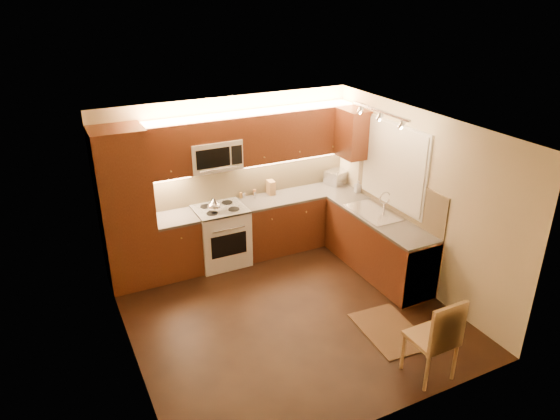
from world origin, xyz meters
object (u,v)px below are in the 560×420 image
kettle (214,205)px  dining_chair (431,336)px  toaster_oven (337,177)px  soap_bottle (358,186)px  stove (221,235)px  microwave (214,154)px  sink (374,208)px  knife_block (271,187)px

kettle → dining_chair: kettle is taller
toaster_oven → kettle: bearing=166.7°
toaster_oven → soap_bottle: (0.09, -0.48, -0.02)m
stove → soap_bottle: soap_bottle is taller
dining_chair → microwave: bearing=108.1°
stove → soap_bottle: bearing=-8.5°
microwave → sink: microwave is taller
soap_bottle → knife_block: bearing=162.1°
microwave → stove: bearing=-90.0°
microwave → knife_block: bearing=4.3°
kettle → knife_block: 1.11m
microwave → dining_chair: microwave is taller
knife_block → soap_bottle: (1.29, -0.54, -0.02)m
microwave → knife_block: (0.95, 0.07, -0.71)m
knife_block → soap_bottle: bearing=-18.3°
microwave → soap_bottle: (2.24, -0.47, -0.72)m
toaster_oven → knife_block: same height
microwave → kettle: 0.74m
kettle → dining_chair: (1.29, -3.28, -0.52)m
kettle → soap_bottle: 2.37m
sink → dining_chair: 2.44m
stove → kettle: size_ratio=4.14×
sink → soap_bottle: bearing=73.1°
knife_block → toaster_oven: bearing=1.4°
sink → knife_block: (-1.05, 1.33, 0.04)m
sink → dining_chair: sink is taller
stove → knife_block: knife_block is taller
sink → knife_block: size_ratio=3.78×
microwave → soap_bottle: 2.40m
microwave → toaster_oven: size_ratio=2.00×
sink → kettle: size_ratio=3.87×
soap_bottle → dining_chair: size_ratio=0.19×
sink → toaster_oven: 1.28m
microwave → toaster_oven: microwave is taller
kettle → knife_block: kettle is taller
sink → toaster_oven: (0.15, 1.27, 0.04)m
kettle → stove: bearing=31.3°
sink → knife_block: knife_block is taller
sink → toaster_oven: bearing=83.4°
stove → kettle: kettle is taller
dining_chair → soap_bottle: bearing=70.3°
stove → knife_block: (0.95, 0.21, 0.55)m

